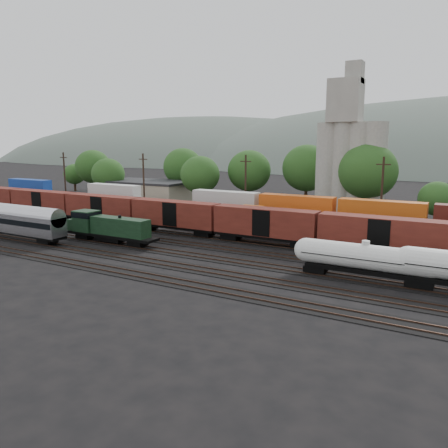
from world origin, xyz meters
The scene contains 12 objects.
ground centered at (0.00, 0.00, 0.00)m, with size 600.00×600.00×0.00m, color black.
tracks centered at (0.00, 0.00, 0.05)m, with size 180.00×33.20×0.20m.
green_locomotive centered at (-20.66, -5.00, 2.35)m, with size 15.46×2.73×4.09m.
tank_car_a centered at (15.28, -5.00, 2.38)m, with size 15.12×2.71×3.96m.
passenger_coach centered at (-35.28, -10.00, 3.06)m, with size 21.91×2.70×4.98m.
orange_locomotive centered at (-0.84, 10.00, 2.43)m, with size 16.97×2.83×4.24m.
boxcar_string centered at (7.33, 5.00, 3.12)m, with size 153.60×2.90×4.20m.
container_wall centered at (-5.31, 15.00, 2.79)m, with size 162.30×2.60×5.80m.
grain_silo centered at (3.28, 36.00, 11.26)m, with size 13.40×5.00×29.00m.
industrial_sheds centered at (6.63, 35.25, 2.56)m, with size 119.38×17.26×5.10m.
tree_band centered at (-6.96, 38.33, 7.52)m, with size 163.88×22.28×14.08m.
utility_poles centered at (0.00, 22.00, 6.21)m, with size 122.20×0.36×12.00m.
Camera 1 is at (23.97, -49.84, 13.94)m, focal length 35.00 mm.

